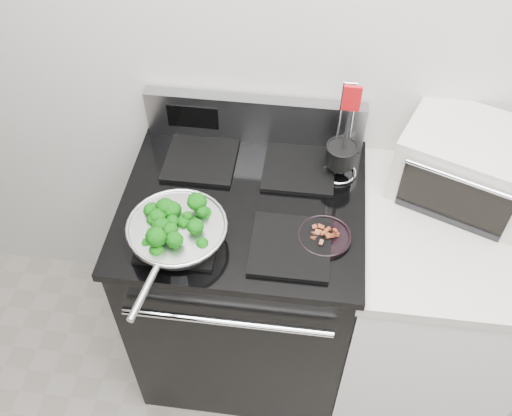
% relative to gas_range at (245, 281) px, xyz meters
% --- Properties ---
extents(back_wall, '(4.00, 0.02, 2.70)m').
position_rel_gas_range_xyz_m(back_wall, '(0.30, 0.34, 0.86)').
color(back_wall, silver).
rests_on(back_wall, ground).
extents(gas_range, '(0.79, 0.69, 1.13)m').
position_rel_gas_range_xyz_m(gas_range, '(0.00, 0.00, 0.00)').
color(gas_range, black).
rests_on(gas_range, floor).
extents(counter, '(0.62, 0.68, 0.92)m').
position_rel_gas_range_xyz_m(counter, '(0.68, -0.00, -0.03)').
color(counter, white).
rests_on(counter, floor).
extents(skillet, '(0.30, 0.48, 0.07)m').
position_rel_gas_range_xyz_m(skillet, '(-0.17, -0.20, 0.51)').
color(skillet, silver).
rests_on(skillet, gas_range).
extents(broccoli_pile, '(0.24, 0.24, 0.08)m').
position_rel_gas_range_xyz_m(broccoli_pile, '(-0.17, -0.19, 0.53)').
color(broccoli_pile, '#043306').
rests_on(broccoli_pile, skillet).
extents(bacon_plate, '(0.17, 0.17, 0.04)m').
position_rel_gas_range_xyz_m(bacon_plate, '(0.27, -0.12, 0.48)').
color(bacon_plate, black).
rests_on(bacon_plate, gas_range).
extents(utensil_holder, '(0.12, 0.12, 0.37)m').
position_rel_gas_range_xyz_m(utensil_holder, '(0.30, 0.16, 0.53)').
color(utensil_holder, silver).
rests_on(utensil_holder, gas_range).
extents(toaster_oven, '(0.51, 0.45, 0.24)m').
position_rel_gas_range_xyz_m(toaster_oven, '(0.71, 0.16, 0.55)').
color(toaster_oven, beige).
rests_on(toaster_oven, counter).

